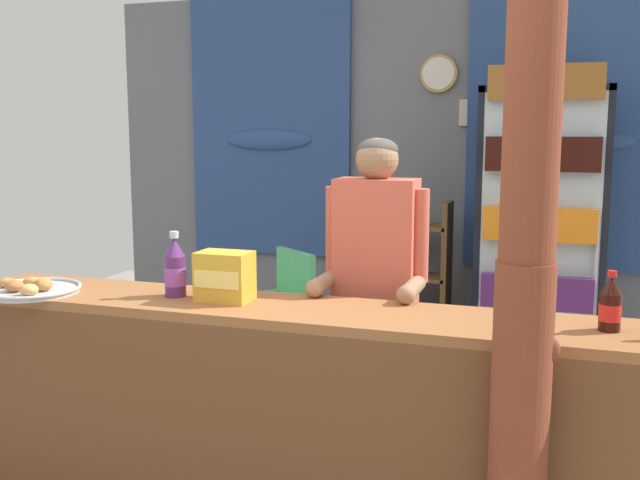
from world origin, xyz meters
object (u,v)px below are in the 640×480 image
object	(u,v)px
timber_post	(526,277)
soda_bottle_cola	(610,305)
plastic_lawn_chair	(278,310)
soda_bottle_grape_soda	(175,269)
snack_box_choco_powder	(225,276)
shopkeeper	(375,271)
pastry_tray	(31,288)
bottle_shelf_rack	(414,281)
drink_fridge	(541,216)
stall_counter	(289,400)

from	to	relation	value
timber_post	soda_bottle_cola	world-z (taller)	timber_post
plastic_lawn_chair	soda_bottle_grape_soda	world-z (taller)	soda_bottle_grape_soda
snack_box_choco_powder	shopkeeper	bearing A→B (deg)	39.82
shopkeeper	soda_bottle_grape_soda	bearing A→B (deg)	-150.39
timber_post	soda_bottle_cola	distance (m)	0.48
pastry_tray	shopkeeper	bearing A→B (deg)	22.77
pastry_tray	bottle_shelf_rack	bearing A→B (deg)	61.18
drink_fridge	pastry_tray	bearing A→B (deg)	-133.76
soda_bottle_grape_soda	pastry_tray	world-z (taller)	soda_bottle_grape_soda
snack_box_choco_powder	pastry_tray	size ratio (longest dim) A/B	0.53
plastic_lawn_chair	pastry_tray	size ratio (longest dim) A/B	2.06
shopkeeper	soda_bottle_grape_soda	xyz separation A→B (m)	(-0.77, -0.44, 0.04)
drink_fridge	plastic_lawn_chair	world-z (taller)	drink_fridge
soda_bottle_cola	snack_box_choco_powder	size ratio (longest dim) A/B	0.98
stall_counter	pastry_tray	distance (m)	1.25
bottle_shelf_rack	timber_post	bearing A→B (deg)	-71.11
bottle_shelf_rack	soda_bottle_grape_soda	world-z (taller)	soda_bottle_grape_soda
stall_counter	soda_bottle_grape_soda	world-z (taller)	soda_bottle_grape_soda
timber_post	snack_box_choco_powder	bearing A→B (deg)	164.40
drink_fridge	timber_post	bearing A→B (deg)	-89.34
drink_fridge	snack_box_choco_powder	bearing A→B (deg)	-120.74
drink_fridge	pastry_tray	size ratio (longest dim) A/B	4.75
bottle_shelf_rack	soda_bottle_cola	world-z (taller)	bottle_shelf_rack
bottle_shelf_rack	soda_bottle_grape_soda	bearing A→B (deg)	-106.25
plastic_lawn_chair	shopkeeper	xyz separation A→B (m)	(0.88, -1.02, 0.49)
stall_counter	soda_bottle_cola	bearing A→B (deg)	5.94
soda_bottle_cola	pastry_tray	xyz separation A→B (m)	(-2.37, -0.16, -0.07)
plastic_lawn_chair	soda_bottle_grape_soda	distance (m)	1.56
timber_post	plastic_lawn_chair	world-z (taller)	timber_post
shopkeeper	snack_box_choco_powder	xyz separation A→B (m)	(-0.53, -0.45, 0.03)
soda_bottle_grape_soda	pastry_tray	size ratio (longest dim) A/B	0.67
bottle_shelf_rack	snack_box_choco_powder	size ratio (longest dim) A/B	5.14
stall_counter	timber_post	bearing A→B (deg)	-14.55
pastry_tray	drink_fridge	bearing A→B (deg)	46.24
drink_fridge	soda_bottle_grape_soda	xyz separation A→B (m)	(-1.43, -2.01, -0.06)
pastry_tray	plastic_lawn_chair	bearing A→B (deg)	72.16
snack_box_choco_powder	bottle_shelf_rack	bearing A→B (deg)	79.86
drink_fridge	shopkeeper	distance (m)	1.71
timber_post	pastry_tray	size ratio (longest dim) A/B	5.75
bottle_shelf_rack	shopkeeper	bearing A→B (deg)	-84.76
bottle_shelf_rack	snack_box_choco_powder	world-z (taller)	bottle_shelf_rack
snack_box_choco_powder	soda_bottle_cola	bearing A→B (deg)	0.52
drink_fridge	soda_bottle_cola	distance (m)	2.03
shopkeeper	snack_box_choco_powder	distance (m)	0.70
snack_box_choco_powder	drink_fridge	bearing A→B (deg)	59.26
stall_counter	pastry_tray	world-z (taller)	pastry_tray
soda_bottle_cola	pastry_tray	bearing A→B (deg)	-176.22
plastic_lawn_chair	shopkeeper	world-z (taller)	shopkeeper
stall_counter	pastry_tray	xyz separation A→B (m)	(-1.19, -0.03, 0.38)
timber_post	drink_fridge	bearing A→B (deg)	90.66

